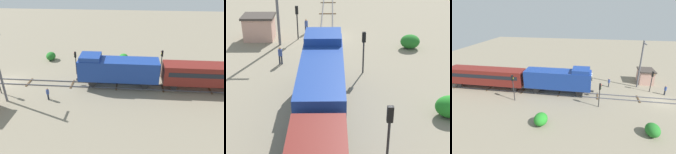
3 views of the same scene
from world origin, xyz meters
TOP-DOWN VIEW (x-y plane):
  - ground_plane at (0.00, 0.00)m, footprint 118.00×118.00m
  - railway_track at (0.00, -0.00)m, footprint 2.40×78.67m
  - locomotive at (0.00, 16.40)m, footprint 2.90×11.60m
  - traffic_signal_near at (3.20, 0.70)m, footprint 0.32×0.34m
  - traffic_signal_mid at (-3.40, 9.72)m, footprint 0.32×0.34m
  - traffic_signal_far at (-3.60, 22.96)m, footprint 0.32×0.34m
  - worker_near_track at (2.40, -1.48)m, footprint 0.38×0.38m
  - worker_by_signal at (4.20, 7.71)m, footprint 0.38×0.38m
  - catenary_mast at (4.94, 2.48)m, footprint 1.94×0.28m
  - relay_hut at (7.50, 0.53)m, footprint 3.50×2.90m
  - bush_near at (-8.82, 3.72)m, footprint 2.02×1.66m
  - bush_mid at (-8.90, 17.06)m, footprint 2.10×1.72m

SIDE VIEW (x-z plane):
  - ground_plane at x=0.00m, z-range 0.00..0.00m
  - railway_track at x=0.00m, z-range -0.01..0.15m
  - bush_near at x=-8.82m, z-range 0.00..1.47m
  - bush_mid at x=-8.90m, z-range 0.00..1.53m
  - worker_near_track at x=2.40m, z-range 0.15..1.85m
  - worker_by_signal at x=4.20m, z-range 0.15..1.85m
  - relay_hut at x=7.50m, z-range 0.02..2.76m
  - traffic_signal_mid at x=-3.40m, z-range 0.76..4.55m
  - traffic_signal_near at x=3.20m, z-range 0.76..4.55m
  - locomotive at x=0.00m, z-range 0.47..5.07m
  - traffic_signal_far at x=-3.60m, z-range 0.84..5.17m
  - catenary_mast at x=4.94m, z-range 0.25..8.96m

